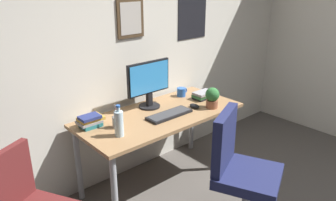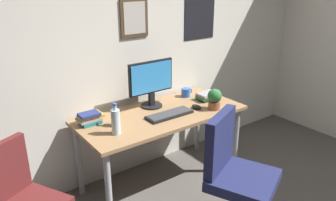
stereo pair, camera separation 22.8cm
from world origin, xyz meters
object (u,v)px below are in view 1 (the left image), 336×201
at_px(keyboard, 169,114).
at_px(potted_plant, 212,97).
at_px(computer_mouse, 195,106).
at_px(water_bottle, 119,123).
at_px(office_chair, 239,166).
at_px(pen_cup, 117,121).
at_px(book_stack_right, 90,121).
at_px(book_stack_left, 203,95).
at_px(monitor, 149,82).
at_px(coffee_mug_near, 181,92).

distance_m(keyboard, potted_plant, 0.45).
bearing_deg(computer_mouse, water_bottle, -178.71).
distance_m(office_chair, pen_cup, 1.01).
relative_size(pen_cup, book_stack_right, 0.96).
relative_size(computer_mouse, book_stack_left, 0.53).
bearing_deg(water_bottle, computer_mouse, 1.29).
relative_size(monitor, computer_mouse, 4.18).
relative_size(keyboard, computer_mouse, 3.91).
bearing_deg(keyboard, book_stack_left, 10.82).
xyz_separation_m(keyboard, water_bottle, (-0.54, -0.03, 0.09)).
bearing_deg(book_stack_right, pen_cup, -46.58).
xyz_separation_m(office_chair, keyboard, (-0.05, 0.73, 0.21)).
height_order(office_chair, keyboard, office_chair).
bearing_deg(keyboard, monitor, 90.11).
height_order(monitor, water_bottle, monitor).
xyz_separation_m(keyboard, coffee_mug_near, (0.43, 0.30, 0.03)).
xyz_separation_m(water_bottle, pen_cup, (0.07, 0.14, -0.05)).
relative_size(coffee_mug_near, pen_cup, 0.63).
distance_m(computer_mouse, book_stack_right, 0.97).
bearing_deg(office_chair, water_bottle, 130.68).
height_order(keyboard, potted_plant, potted_plant).
bearing_deg(potted_plant, pen_cup, 166.15).
xyz_separation_m(monitor, coffee_mug_near, (0.43, 0.01, -0.20)).
bearing_deg(book_stack_right, office_chair, -55.49).
bearing_deg(water_bottle, book_stack_right, 105.86).
bearing_deg(pen_cup, water_bottle, -115.89).
height_order(computer_mouse, water_bottle, water_bottle).
height_order(keyboard, pen_cup, pen_cup).
relative_size(keyboard, book_stack_left, 2.06).
distance_m(office_chair, book_stack_right, 1.22).
distance_m(office_chair, monitor, 1.10).
height_order(potted_plant, book_stack_left, potted_plant).
bearing_deg(coffee_mug_near, office_chair, -110.16).
bearing_deg(monitor, office_chair, -86.95).
xyz_separation_m(pen_cup, book_stack_right, (-0.15, 0.16, -0.00)).
height_order(potted_plant, pen_cup, pen_cup).
height_order(office_chair, coffee_mug_near, office_chair).
height_order(keyboard, water_bottle, water_bottle).
relative_size(monitor, book_stack_right, 2.21).
height_order(office_chair, book_stack_left, office_chair).
distance_m(keyboard, computer_mouse, 0.30).
relative_size(coffee_mug_near, book_stack_left, 0.61).
bearing_deg(potted_plant, keyboard, 164.30).
height_order(monitor, book_stack_right, monitor).
height_order(keyboard, computer_mouse, computer_mouse).
relative_size(water_bottle, book_stack_left, 1.21).
relative_size(pen_cup, book_stack_left, 0.96).
relative_size(monitor, book_stack_left, 2.20).
relative_size(potted_plant, book_stack_left, 0.93).
height_order(coffee_mug_near, potted_plant, potted_plant).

